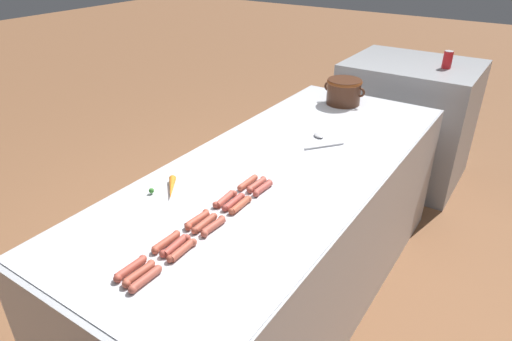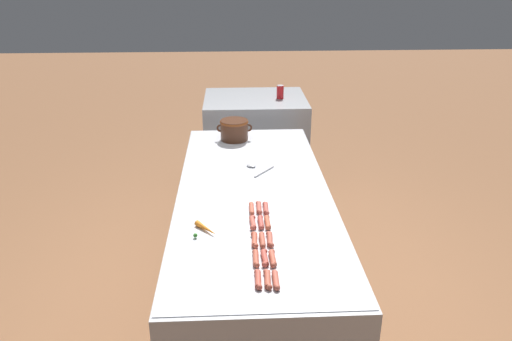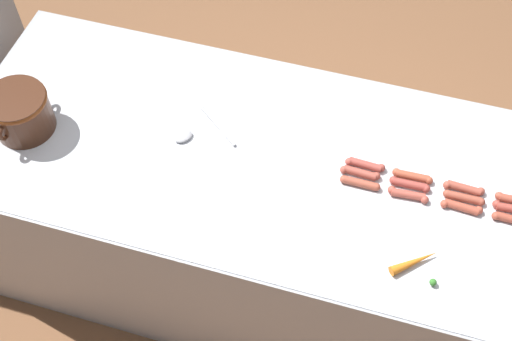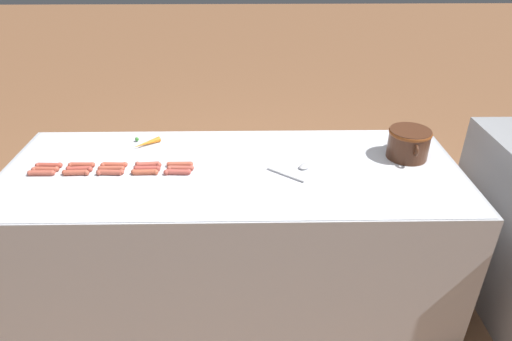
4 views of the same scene
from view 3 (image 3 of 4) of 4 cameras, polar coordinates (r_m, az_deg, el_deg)
The scene contains 14 objects.
ground_plane at distance 3.04m, azimuth 1.89°, elevation -8.48°, with size 20.00×20.00×0.00m, color brown.
griddle_counter at distance 2.67m, azimuth 2.14°, elevation -4.48°, with size 0.94×2.38×0.84m.
hot_dog_2 at distance 2.30m, azimuth 17.31°, elevation -3.03°, with size 0.04×0.14×0.03m.
hot_dog_3 at distance 2.28m, azimuth 12.99°, elevation -2.05°, with size 0.04×0.14×0.03m.
hot_dog_4 at distance 2.28m, azimuth 8.96°, elevation -1.08°, with size 0.03×0.14×0.03m.
hot_dog_7 at distance 2.32m, azimuth 17.49°, elevation -2.25°, with size 0.03×0.14×0.03m.
hot_dog_8 at distance 2.31m, azimuth 13.12°, elevation -1.17°, with size 0.03×0.14×0.03m.
hot_dog_9 at distance 2.30m, azimuth 8.96°, elevation -0.20°, with size 0.03×0.14×0.03m.
hot_dog_12 at distance 2.35m, azimuth 17.49°, elevation -1.46°, with size 0.03×0.14×0.03m.
hot_dog_13 at distance 2.33m, azimuth 13.35°, elevation -0.48°, with size 0.03×0.14×0.03m.
hot_dog_14 at distance 2.32m, azimuth 9.40°, elevation 0.50°, with size 0.03×0.14×0.03m.
bean_pot at distance 2.49m, azimuth -19.73°, elevation 4.89°, with size 0.28×0.22×0.16m.
serving_spoon at distance 2.39m, azimuth -5.29°, elevation 3.26°, with size 0.20×0.24×0.02m.
carrot at distance 2.15m, azimuth 13.60°, elevation -7.75°, with size 0.13×0.15×0.03m.
Camera 3 is at (-1.32, -0.28, 2.72)m, focal length 46.37 mm.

